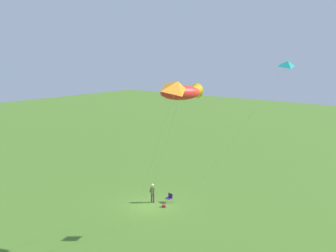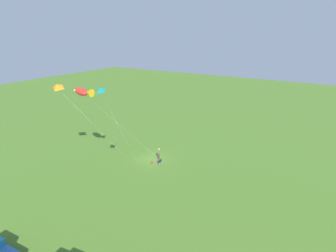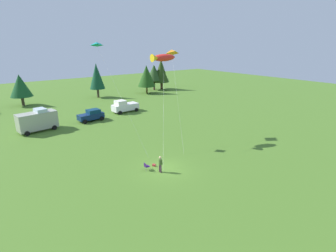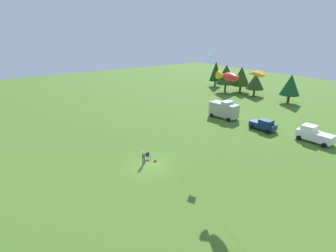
{
  "view_description": "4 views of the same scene",
  "coord_description": "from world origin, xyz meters",
  "px_view_note": "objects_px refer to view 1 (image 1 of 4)",
  "views": [
    {
      "loc": [
        24.61,
        21.65,
        13.2
      ],
      "look_at": [
        -1.95,
        0.45,
        6.9
      ],
      "focal_mm": 42.0,
      "sensor_mm": 36.0,
      "label": 1
    },
    {
      "loc": [
        -19.72,
        28.52,
        17.55
      ],
      "look_at": [
        -2.64,
        0.29,
        5.75
      ],
      "focal_mm": 28.0,
      "sensor_mm": 36.0,
      "label": 2
    },
    {
      "loc": [
        -14.58,
        -20.01,
        12.57
      ],
      "look_at": [
        0.52,
        -0.01,
        4.62
      ],
      "focal_mm": 28.0,
      "sensor_mm": 36.0,
      "label": 3
    },
    {
      "loc": [
        24.38,
        -14.86,
        15.51
      ],
      "look_at": [
        1.06,
        2.1,
        5.02
      ],
      "focal_mm": 28.0,
      "sensor_mm": 36.0,
      "label": 4
    }
  ],
  "objects_px": {
    "backpack_on_grass": "(164,206)",
    "kite_large_fish": "(184,92)",
    "person_kite_flyer": "(153,191)",
    "kite_delta_teal": "(287,64)",
    "folding_chair": "(169,197)",
    "kite_delta_orange": "(178,87)"
  },
  "relations": [
    {
      "from": "folding_chair",
      "to": "kite_large_fish",
      "type": "distance_m",
      "value": 13.9
    },
    {
      "from": "kite_delta_teal",
      "to": "kite_delta_orange",
      "type": "bearing_deg",
      "value": -13.24
    },
    {
      "from": "kite_large_fish",
      "to": "kite_delta_orange",
      "type": "bearing_deg",
      "value": 30.2
    },
    {
      "from": "folding_chair",
      "to": "backpack_on_grass",
      "type": "xyz_separation_m",
      "value": [
        1.17,
        0.31,
        -0.38
      ]
    },
    {
      "from": "kite_large_fish",
      "to": "kite_delta_orange",
      "type": "distance_m",
      "value": 3.19
    },
    {
      "from": "backpack_on_grass",
      "to": "kite_delta_teal",
      "type": "relative_size",
      "value": 0.02
    },
    {
      "from": "person_kite_flyer",
      "to": "backpack_on_grass",
      "type": "xyz_separation_m",
      "value": [
        0.24,
        1.52,
        -0.91
      ]
    },
    {
      "from": "kite_delta_teal",
      "to": "person_kite_flyer",
      "type": "bearing_deg",
      "value": -85.09
    },
    {
      "from": "person_kite_flyer",
      "to": "kite_large_fish",
      "type": "height_order",
      "value": "kite_large_fish"
    },
    {
      "from": "backpack_on_grass",
      "to": "kite_large_fish",
      "type": "bearing_deg",
      "value": 47.82
    },
    {
      "from": "folding_chair",
      "to": "kite_delta_orange",
      "type": "bearing_deg",
      "value": 43.5
    },
    {
      "from": "kite_delta_orange",
      "to": "kite_delta_teal",
      "type": "bearing_deg",
      "value": 166.76
    },
    {
      "from": "person_kite_flyer",
      "to": "kite_large_fish",
      "type": "xyz_separation_m",
      "value": [
        5.78,
        7.62,
        9.81
      ]
    },
    {
      "from": "person_kite_flyer",
      "to": "kite_large_fish",
      "type": "distance_m",
      "value": 13.7
    },
    {
      "from": "folding_chair",
      "to": "backpack_on_grass",
      "type": "relative_size",
      "value": 2.56
    },
    {
      "from": "folding_chair",
      "to": "kite_delta_orange",
      "type": "relative_size",
      "value": 0.07
    },
    {
      "from": "kite_large_fish",
      "to": "person_kite_flyer",
      "type": "bearing_deg",
      "value": -127.16
    },
    {
      "from": "person_kite_flyer",
      "to": "folding_chair",
      "type": "xyz_separation_m",
      "value": [
        -0.92,
        1.2,
        -0.53
      ]
    },
    {
      "from": "kite_large_fish",
      "to": "kite_delta_teal",
      "type": "distance_m",
      "value": 7.93
    },
    {
      "from": "kite_large_fish",
      "to": "kite_delta_teal",
      "type": "height_order",
      "value": "kite_delta_teal"
    },
    {
      "from": "kite_delta_orange",
      "to": "kite_large_fish",
      "type": "bearing_deg",
      "value": -149.8
    },
    {
      "from": "backpack_on_grass",
      "to": "kite_large_fish",
      "type": "xyz_separation_m",
      "value": [
        5.54,
        6.11,
        10.72
      ]
    }
  ]
}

